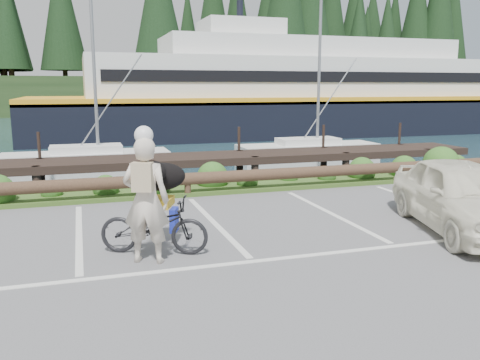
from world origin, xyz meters
name	(u,v)px	position (x,y,z in m)	size (l,w,h in m)	color
ground	(245,254)	(0.00, 0.00, 0.00)	(72.00, 72.00, 0.00)	#575759
harbor_backdrop	(97,103)	(0.39, 78.47, 0.00)	(170.00, 160.00, 30.00)	#1B3740
vegetation_strip	(182,189)	(0.00, 5.30, 0.05)	(34.00, 1.60, 0.10)	#3D5B21
log_rail	(188,197)	(0.00, 4.60, 0.00)	(32.00, 0.30, 0.60)	#443021
bicycle	(154,226)	(-1.41, 0.48, 0.47)	(0.62, 1.78, 0.94)	black
cyclist	(146,201)	(-1.57, 0.10, 0.98)	(0.72, 0.47, 1.97)	beige
dog	(161,177)	(-1.19, 1.01, 1.18)	(0.84, 0.41, 0.49)	black
parked_car	(463,195)	(4.34, 0.08, 0.68)	(1.61, 4.01, 1.37)	white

